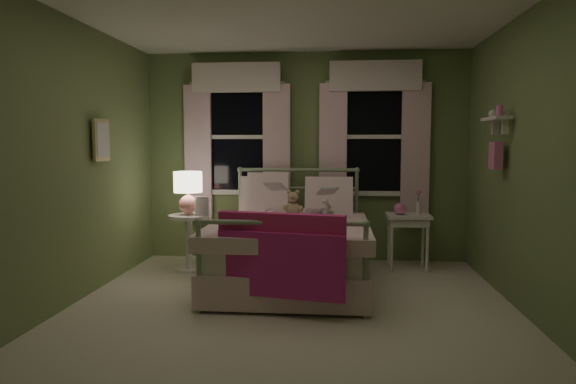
# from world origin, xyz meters

# --- Properties ---
(room_shell) EXTENTS (4.20, 4.20, 4.20)m
(room_shell) POSITION_xyz_m (0.00, 0.00, 1.30)
(room_shell) COLOR silver
(room_shell) RESTS_ON ground
(bed) EXTENTS (1.58, 2.04, 1.18)m
(bed) POSITION_xyz_m (-0.08, 0.88, 0.38)
(bed) COLOR white
(bed) RESTS_ON ground
(pink_throw) EXTENTS (1.10, 0.35, 0.71)m
(pink_throw) POSITION_xyz_m (-0.07, -0.13, 0.61)
(pink_throw) COLOR #DA2A74
(pink_throw) RESTS_ON bed
(child_left) EXTENTS (0.32, 0.25, 0.75)m
(child_left) POSITION_xyz_m (-0.35, 1.32, 0.95)
(child_left) COLOR #F7D1DD
(child_left) RESTS_ON bed
(child_right) EXTENTS (0.45, 0.40, 0.78)m
(child_right) POSITION_xyz_m (0.21, 1.32, 0.96)
(child_right) COLOR #F7D1DD
(child_right) RESTS_ON bed
(book_left) EXTENTS (0.22, 0.15, 0.26)m
(book_left) POSITION_xyz_m (-0.35, 1.07, 0.96)
(book_left) COLOR beige
(book_left) RESTS_ON child_left
(book_right) EXTENTS (0.22, 0.16, 0.26)m
(book_right) POSITION_xyz_m (0.21, 1.07, 0.92)
(book_right) COLOR beige
(book_right) RESTS_ON child_right
(teddy_bear) EXTENTS (0.22, 0.17, 0.30)m
(teddy_bear) POSITION_xyz_m (-0.07, 1.16, 0.79)
(teddy_bear) COLOR tan
(teddy_bear) RESTS_ON bed
(nightstand_left) EXTENTS (0.46, 0.46, 0.65)m
(nightstand_left) POSITION_xyz_m (-1.30, 1.36, 0.42)
(nightstand_left) COLOR white
(nightstand_left) RESTS_ON ground
(table_lamp) EXTENTS (0.32, 0.32, 0.49)m
(table_lamp) POSITION_xyz_m (-1.30, 1.36, 0.95)
(table_lamp) COLOR pink
(table_lamp) RESTS_ON nightstand_left
(book_nightstand) EXTENTS (0.18, 0.24, 0.02)m
(book_nightstand) POSITION_xyz_m (-1.20, 1.28, 0.66)
(book_nightstand) COLOR beige
(book_nightstand) RESTS_ON nightstand_left
(nightstand_right) EXTENTS (0.50, 0.40, 0.64)m
(nightstand_right) POSITION_xyz_m (1.23, 1.66, 0.55)
(nightstand_right) COLOR white
(nightstand_right) RESTS_ON ground
(pink_toy) EXTENTS (0.14, 0.19, 0.14)m
(pink_toy) POSITION_xyz_m (1.13, 1.65, 0.71)
(pink_toy) COLOR pink
(pink_toy) RESTS_ON nightstand_right
(bud_vase) EXTENTS (0.06, 0.06, 0.28)m
(bud_vase) POSITION_xyz_m (1.35, 1.71, 0.79)
(bud_vase) COLOR white
(bud_vase) RESTS_ON nightstand_right
(window_left) EXTENTS (1.34, 0.13, 1.96)m
(window_left) POSITION_xyz_m (-0.85, 2.03, 1.62)
(window_left) COLOR black
(window_left) RESTS_ON room_shell
(window_right) EXTENTS (1.34, 0.13, 1.96)m
(window_right) POSITION_xyz_m (0.85, 2.03, 1.62)
(window_right) COLOR black
(window_right) RESTS_ON room_shell
(wall_shelf) EXTENTS (0.15, 0.50, 0.60)m
(wall_shelf) POSITION_xyz_m (1.90, 0.70, 1.52)
(wall_shelf) COLOR white
(wall_shelf) RESTS_ON room_shell
(framed_picture) EXTENTS (0.03, 0.32, 0.42)m
(framed_picture) POSITION_xyz_m (-1.95, 0.60, 1.50)
(framed_picture) COLOR beige
(framed_picture) RESTS_ON room_shell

